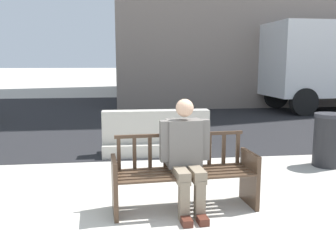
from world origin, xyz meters
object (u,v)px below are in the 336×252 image
object	(u,v)px
street_bench	(184,176)
trash_bin	(328,140)
jersey_barrier_centre	(156,136)
seated_person	(186,153)

from	to	relation	value
street_bench	trash_bin	distance (m)	3.11
trash_bin	street_bench	bearing A→B (deg)	-150.90
jersey_barrier_centre	trash_bin	xyz separation A→B (m)	(2.78, -1.19, 0.11)
street_bench	trash_bin	bearing A→B (deg)	29.10
street_bench	trash_bin	xyz separation A→B (m)	(2.71, 1.51, 0.05)
seated_person	trash_bin	bearing A→B (deg)	30.10
street_bench	trash_bin	size ratio (longest dim) A/B	1.93
seated_person	jersey_barrier_centre	distance (m)	2.78
seated_person	jersey_barrier_centre	bearing A→B (deg)	91.61
street_bench	seated_person	world-z (taller)	seated_person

